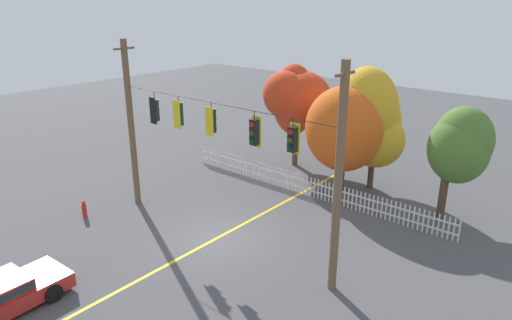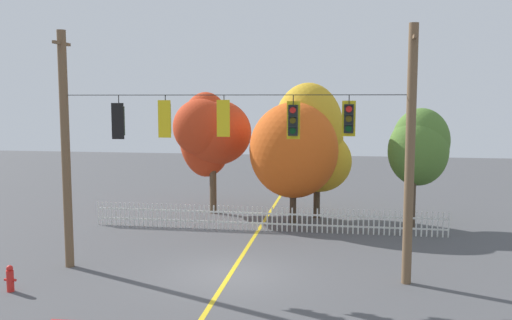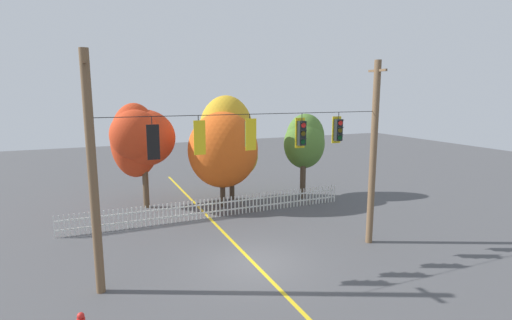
# 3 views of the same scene
# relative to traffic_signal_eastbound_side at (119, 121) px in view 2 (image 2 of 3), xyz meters

# --- Properties ---
(ground) EXTENTS (80.00, 80.00, 0.00)m
(ground) POSITION_rel_traffic_signal_eastbound_side_xyz_m (3.81, 0.01, -5.18)
(ground) COLOR #4C4C4F
(lane_centerline_stripe) EXTENTS (0.16, 36.00, 0.01)m
(lane_centerline_stripe) POSITION_rel_traffic_signal_eastbound_side_xyz_m (3.81, 0.01, -5.17)
(lane_centerline_stripe) COLOR gold
(lane_centerline_stripe) RESTS_ON ground
(signal_support_span) EXTENTS (11.89, 1.10, 8.24)m
(signal_support_span) POSITION_rel_traffic_signal_eastbound_side_xyz_m (3.81, 0.01, -1.00)
(signal_support_span) COLOR brown
(signal_support_span) RESTS_ON ground
(traffic_signal_eastbound_side) EXTENTS (0.43, 0.38, 1.48)m
(traffic_signal_eastbound_side) POSITION_rel_traffic_signal_eastbound_side_xyz_m (0.00, 0.00, 0.00)
(traffic_signal_eastbound_side) COLOR black
(traffic_signal_northbound_secondary) EXTENTS (0.43, 0.38, 1.41)m
(traffic_signal_northbound_secondary) POSITION_rel_traffic_signal_eastbound_side_xyz_m (1.64, -0.00, 0.08)
(traffic_signal_northbound_secondary) COLOR black
(traffic_signal_northbound_primary) EXTENTS (0.43, 0.38, 1.36)m
(traffic_signal_northbound_primary) POSITION_rel_traffic_signal_eastbound_side_xyz_m (3.63, 0.00, 0.11)
(traffic_signal_northbound_primary) COLOR black
(traffic_signal_southbound_primary) EXTENTS (0.43, 0.38, 1.43)m
(traffic_signal_southbound_primary) POSITION_rel_traffic_signal_eastbound_side_xyz_m (5.91, 0.02, 0.06)
(traffic_signal_southbound_primary) COLOR black
(traffic_signal_westbound_side) EXTENTS (0.43, 0.38, 1.32)m
(traffic_signal_westbound_side) POSITION_rel_traffic_signal_eastbound_side_xyz_m (7.68, 0.02, 0.12)
(traffic_signal_westbound_side) COLOR black
(white_picket_fence) EXTENTS (15.95, 0.06, 1.09)m
(white_picket_fence) POSITION_rel_traffic_signal_eastbound_side_xyz_m (4.11, 6.38, -4.63)
(white_picket_fence) COLOR silver
(white_picket_fence) RESTS_ON ground
(autumn_maple_near_fence) EXTENTS (3.85, 3.92, 6.27)m
(autumn_maple_near_fence) POSITION_rel_traffic_signal_eastbound_side_xyz_m (0.72, 10.02, -0.98)
(autumn_maple_near_fence) COLOR brown
(autumn_maple_near_fence) RESTS_ON ground
(autumn_maple_mid) EXTENTS (4.19, 3.75, 5.76)m
(autumn_maple_mid) POSITION_rel_traffic_signal_eastbound_side_xyz_m (5.15, 8.18, -1.66)
(autumn_maple_mid) COLOR #473828
(autumn_maple_mid) RESTS_ON ground
(autumn_oak_far_east) EXTENTS (3.85, 3.19, 6.69)m
(autumn_oak_far_east) POSITION_rel_traffic_signal_eastbound_side_xyz_m (6.06, 9.40, -1.38)
(autumn_oak_far_east) COLOR #473828
(autumn_oak_far_east) RESTS_ON ground
(autumn_maple_far_west) EXTENTS (2.81, 2.45, 5.50)m
(autumn_maple_far_west) POSITION_rel_traffic_signal_eastbound_side_xyz_m (11.01, 8.42, -1.48)
(autumn_maple_far_west) COLOR #473828
(autumn_maple_far_west) RESTS_ON ground
(fire_hydrant) EXTENTS (0.38, 0.22, 0.83)m
(fire_hydrant) POSITION_rel_traffic_signal_eastbound_side_xyz_m (-2.56, -2.67, -4.77)
(fire_hydrant) COLOR red
(fire_hydrant) RESTS_ON ground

